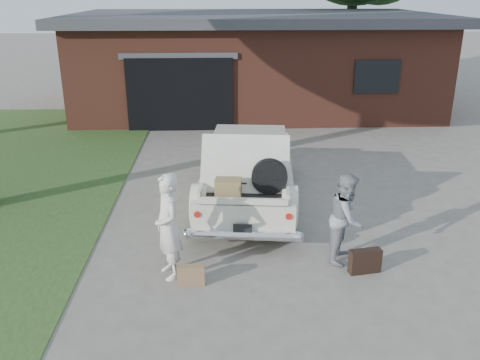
{
  "coord_description": "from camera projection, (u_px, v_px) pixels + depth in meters",
  "views": [
    {
      "loc": [
        -0.35,
        -7.37,
        4.12
      ],
      "look_at": [
        0.0,
        0.6,
        1.1
      ],
      "focal_mm": 38.0,
      "sensor_mm": 36.0,
      "label": 1
    }
  ],
  "objects": [
    {
      "name": "suitcase_left",
      "position": [
        191.0,
        275.0,
        7.49
      ],
      "size": [
        0.4,
        0.13,
        0.31
      ],
      "primitive_type": "cube",
      "rotation": [
        0.0,
        0.0,
        -0.0
      ],
      "color": "#97714D",
      "rests_on": "ground"
    },
    {
      "name": "ground",
      "position": [
        242.0,
        255.0,
        8.36
      ],
      "size": [
        90.0,
        90.0,
        0.0
      ],
      "primitive_type": "plane",
      "color": "gray",
      "rests_on": "ground"
    },
    {
      "name": "sedan",
      "position": [
        248.0,
        170.0,
        10.23
      ],
      "size": [
        2.23,
        4.78,
        1.76
      ],
      "rotation": [
        0.0,
        0.0,
        -0.1
      ],
      "color": "white",
      "rests_on": "ground"
    },
    {
      "name": "woman_left",
      "position": [
        168.0,
        227.0,
        7.5
      ],
      "size": [
        0.59,
        0.7,
        1.64
      ],
      "primitive_type": "imported",
      "rotation": [
        0.0,
        0.0,
        -1.18
      ],
      "color": "silver",
      "rests_on": "ground"
    },
    {
      "name": "suitcase_right",
      "position": [
        365.0,
        261.0,
        7.8
      ],
      "size": [
        0.51,
        0.24,
        0.38
      ],
      "primitive_type": "cube",
      "rotation": [
        0.0,
        0.0,
        0.18
      ],
      "color": "black",
      "rests_on": "ground"
    },
    {
      "name": "house",
      "position": [
        254.0,
        60.0,
        18.53
      ],
      "size": [
        12.8,
        7.8,
        3.3
      ],
      "color": "brown",
      "rests_on": "ground"
    },
    {
      "name": "woman_right",
      "position": [
        347.0,
        218.0,
        8.01
      ],
      "size": [
        0.8,
        0.87,
        1.46
      ],
      "primitive_type": "imported",
      "rotation": [
        0.0,
        0.0,
        1.14
      ],
      "color": "gray",
      "rests_on": "ground"
    }
  ]
}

